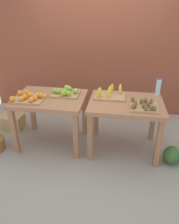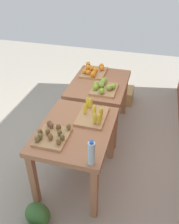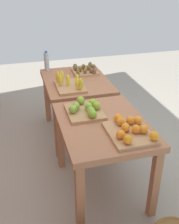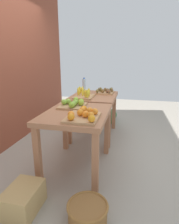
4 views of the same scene
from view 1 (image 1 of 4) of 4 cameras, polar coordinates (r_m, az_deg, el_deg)
The scene contains 10 objects.
ground_plane at distance 3.48m, azimuth -0.62°, elevation -8.68°, with size 8.00×8.00×0.00m, color #9D9688.
back_wall at distance 4.19m, azimuth 2.47°, elevation 19.78°, with size 4.40×0.12×3.00m, color brown.
display_table_left at distance 3.27m, azimuth -10.43°, elevation 2.04°, with size 1.04×0.80×0.80m.
display_table_right at distance 3.10m, azimuth 9.58°, elevation 0.69°, with size 1.04×0.80×0.80m.
orange_bin at distance 3.16m, azimuth -15.99°, elevation 3.71°, with size 0.45×0.37×0.11m.
apple_bin at distance 3.24m, azimuth -6.42°, elevation 5.24°, with size 0.41×0.35×0.11m.
banana_crate at distance 3.16m, azimuth 5.49°, elevation 4.69°, with size 0.44×0.32×0.17m.
kiwi_bin at distance 2.89m, azimuth 14.20°, elevation 1.58°, with size 0.37×0.32×0.10m.
water_bottle at distance 3.33m, azimuth 17.84°, elevation 6.25°, with size 0.07×0.07×0.27m.
cardboard_produce_box at distance 4.09m, azimuth -19.97°, elevation -2.49°, with size 0.40×0.30×0.25m, color tan.
Camera 1 is at (0.47, -2.78, 2.04)m, focal length 34.31 mm.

